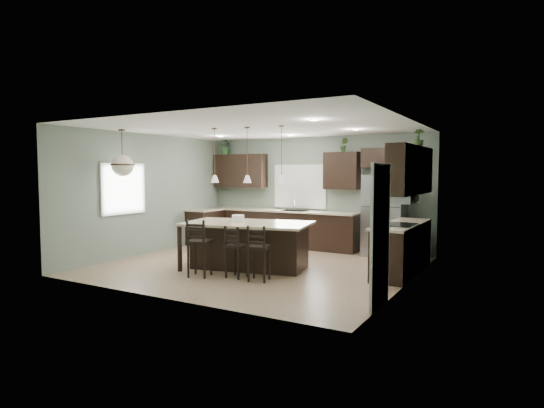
{
  "coord_description": "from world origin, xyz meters",
  "views": [
    {
      "loc": [
        4.8,
        -7.81,
        1.91
      ],
      "look_at": [
        0.1,
        0.4,
        1.25
      ],
      "focal_mm": 30.0,
      "sensor_mm": 36.0,
      "label": 1
    }
  ],
  "objects_px": {
    "refrigerator": "(385,216)",
    "plant_back_left": "(226,147)",
    "bar_stool_left": "(200,248)",
    "kitchen_island": "(248,246)",
    "bar_stool_right": "(259,253)",
    "serving_dish": "(238,218)",
    "bar_stool_center": "(237,252)"
  },
  "relations": [
    {
      "from": "refrigerator",
      "to": "plant_back_left",
      "type": "distance_m",
      "value": 4.83
    },
    {
      "from": "bar_stool_left",
      "to": "kitchen_island",
      "type": "bearing_deg",
      "value": 54.67
    },
    {
      "from": "bar_stool_left",
      "to": "bar_stool_right",
      "type": "distance_m",
      "value": 1.14
    },
    {
      "from": "kitchen_island",
      "to": "bar_stool_right",
      "type": "bearing_deg",
      "value": -58.4
    },
    {
      "from": "kitchen_island",
      "to": "bar_stool_left",
      "type": "distance_m",
      "value": 1.1
    },
    {
      "from": "plant_back_left",
      "to": "serving_dish",
      "type": "bearing_deg",
      "value": -50.9
    },
    {
      "from": "kitchen_island",
      "to": "plant_back_left",
      "type": "bearing_deg",
      "value": 119.7
    },
    {
      "from": "kitchen_island",
      "to": "bar_stool_center",
      "type": "relative_size",
      "value": 2.58
    },
    {
      "from": "plant_back_left",
      "to": "bar_stool_left",
      "type": "bearing_deg",
      "value": -60.73
    },
    {
      "from": "bar_stool_left",
      "to": "plant_back_left",
      "type": "relative_size",
      "value": 2.63
    },
    {
      "from": "serving_dish",
      "to": "plant_back_left",
      "type": "bearing_deg",
      "value": 129.1
    },
    {
      "from": "kitchen_island",
      "to": "bar_stool_right",
      "type": "relative_size",
      "value": 2.47
    },
    {
      "from": "bar_stool_center",
      "to": "bar_stool_right",
      "type": "relative_size",
      "value": 0.96
    },
    {
      "from": "kitchen_island",
      "to": "bar_stool_left",
      "type": "xyz_separation_m",
      "value": [
        -0.38,
        -1.03,
        0.07
      ]
    },
    {
      "from": "bar_stool_right",
      "to": "kitchen_island",
      "type": "bearing_deg",
      "value": 120.31
    },
    {
      "from": "kitchen_island",
      "to": "bar_stool_right",
      "type": "distance_m",
      "value": 1.07
    },
    {
      "from": "bar_stool_center",
      "to": "bar_stool_right",
      "type": "distance_m",
      "value": 0.49
    },
    {
      "from": "refrigerator",
      "to": "serving_dish",
      "type": "height_order",
      "value": "refrigerator"
    },
    {
      "from": "bar_stool_center",
      "to": "plant_back_left",
      "type": "bearing_deg",
      "value": 129.16
    },
    {
      "from": "serving_dish",
      "to": "bar_stool_right",
      "type": "distance_m",
      "value": 1.29
    },
    {
      "from": "kitchen_island",
      "to": "bar_stool_center",
      "type": "xyz_separation_m",
      "value": [
        0.25,
        -0.76,
        0.01
      ]
    },
    {
      "from": "serving_dish",
      "to": "bar_stool_right",
      "type": "bearing_deg",
      "value": -38.09
    },
    {
      "from": "refrigerator",
      "to": "bar_stool_center",
      "type": "bearing_deg",
      "value": -116.24
    },
    {
      "from": "kitchen_island",
      "to": "serving_dish",
      "type": "relative_size",
      "value": 10.26
    },
    {
      "from": "refrigerator",
      "to": "bar_stool_center",
      "type": "relative_size",
      "value": 1.94
    },
    {
      "from": "bar_stool_left",
      "to": "bar_stool_right",
      "type": "height_order",
      "value": "bar_stool_left"
    },
    {
      "from": "refrigerator",
      "to": "bar_stool_left",
      "type": "xyz_separation_m",
      "value": [
        -2.34,
        -3.75,
        -0.39
      ]
    },
    {
      "from": "bar_stool_left",
      "to": "bar_stool_center",
      "type": "bearing_deg",
      "value": 7.92
    },
    {
      "from": "serving_dish",
      "to": "bar_stool_left",
      "type": "xyz_separation_m",
      "value": [
        -0.18,
        -0.99,
        -0.46
      ]
    },
    {
      "from": "bar_stool_center",
      "to": "plant_back_left",
      "type": "distance_m",
      "value": 5.06
    },
    {
      "from": "bar_stool_right",
      "to": "refrigerator",
      "type": "bearing_deg",
      "value": 57.26
    },
    {
      "from": "refrigerator",
      "to": "bar_stool_right",
      "type": "bearing_deg",
      "value": -109.39
    }
  ]
}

